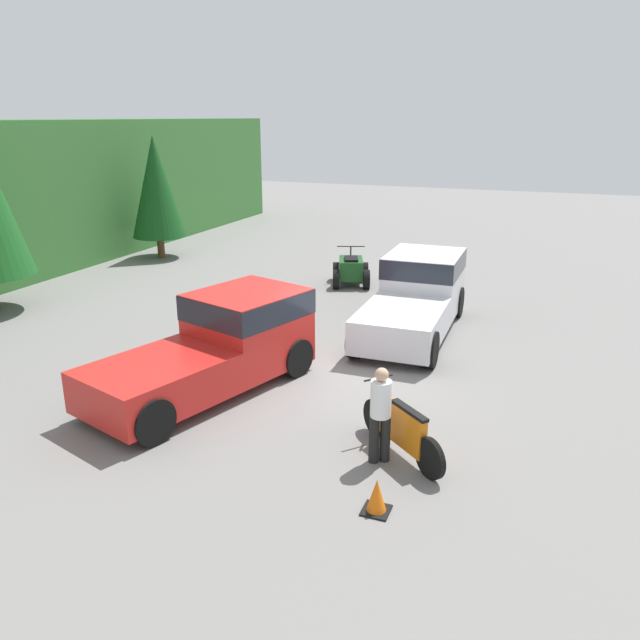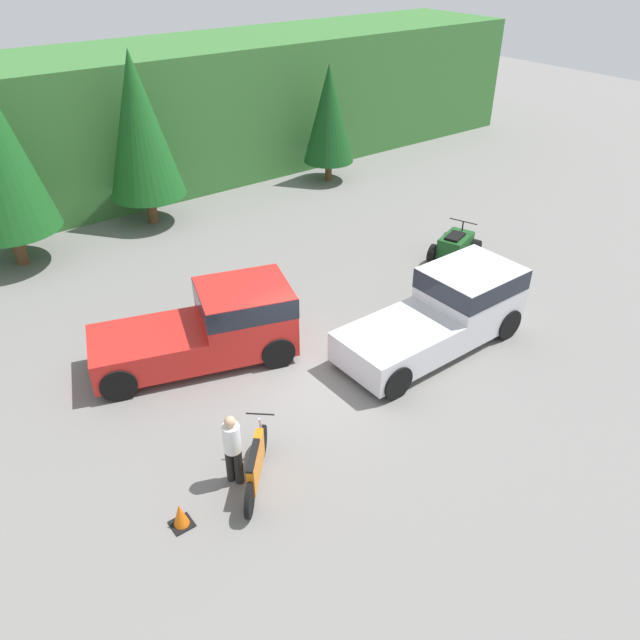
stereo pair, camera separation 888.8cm
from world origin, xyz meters
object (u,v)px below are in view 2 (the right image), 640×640
object	(u,v)px
quad_atv	(455,247)
pickup_truck_second	(447,309)
dirt_bike	(256,464)
rider_person	(233,447)
traffic_cone	(180,516)
pickup_truck_red	(215,324)

from	to	relation	value
quad_atv	pickup_truck_second	bearing A→B (deg)	-160.15
pickup_truck_second	dirt_bike	xyz separation A→B (m)	(-6.92, -1.31, -0.54)
rider_person	pickup_truck_second	bearing A→B (deg)	-24.57
dirt_bike	rider_person	distance (m)	0.63
dirt_bike	quad_atv	distance (m)	11.70
rider_person	traffic_cone	world-z (taller)	rider_person
pickup_truck_red	dirt_bike	size ratio (longest dim) A/B	3.00
dirt_bike	traffic_cone	bearing A→B (deg)	133.40
dirt_bike	rider_person	world-z (taller)	rider_person
pickup_truck_red	dirt_bike	distance (m)	4.69
pickup_truck_red	quad_atv	world-z (taller)	pickup_truck_red
pickup_truck_red	rider_person	size ratio (longest dim) A/B	3.18
pickup_truck_second	traffic_cone	world-z (taller)	pickup_truck_second
quad_atv	traffic_cone	world-z (taller)	quad_atv
pickup_truck_red	quad_atv	xyz separation A→B (m)	(9.28, 0.12, -0.53)
pickup_truck_red	pickup_truck_second	size ratio (longest dim) A/B	1.02
quad_atv	traffic_cone	distance (m)	13.36
rider_person	traffic_cone	xyz separation A→B (m)	(-1.42, -0.36, -0.69)
dirt_bike	rider_person	size ratio (longest dim) A/B	1.06
dirt_bike	traffic_cone	xyz separation A→B (m)	(-1.76, -0.07, -0.25)
quad_atv	rider_person	bearing A→B (deg)	-179.08
quad_atv	pickup_truck_red	bearing A→B (deg)	160.84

